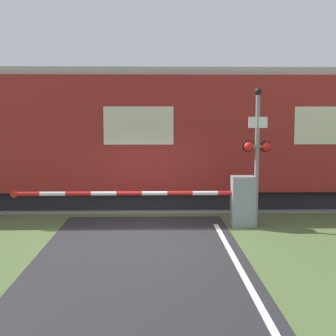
% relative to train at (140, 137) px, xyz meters
% --- Properties ---
extents(ground_plane, '(80.00, 80.00, 0.00)m').
position_rel_train_xyz_m(ground_plane, '(0.19, -4.10, -2.21)').
color(ground_plane, '#4C6033').
extents(track_bed, '(36.00, 3.20, 0.13)m').
position_rel_train_xyz_m(track_bed, '(0.19, 0.00, -2.19)').
color(track_bed, gray).
rests_on(track_bed, ground_plane).
extents(train, '(20.52, 2.91, 4.32)m').
position_rel_train_xyz_m(train, '(0.00, 0.00, 0.00)').
color(train, black).
rests_on(train, ground_plane).
extents(crossing_barrier, '(6.36, 0.44, 1.32)m').
position_rel_train_xyz_m(crossing_barrier, '(2.28, -3.19, -1.51)').
color(crossing_barrier, gray).
rests_on(crossing_barrier, ground_plane).
extents(signal_post, '(0.75, 0.26, 3.59)m').
position_rel_train_xyz_m(signal_post, '(3.11, -3.36, -0.17)').
color(signal_post, gray).
rests_on(signal_post, ground_plane).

